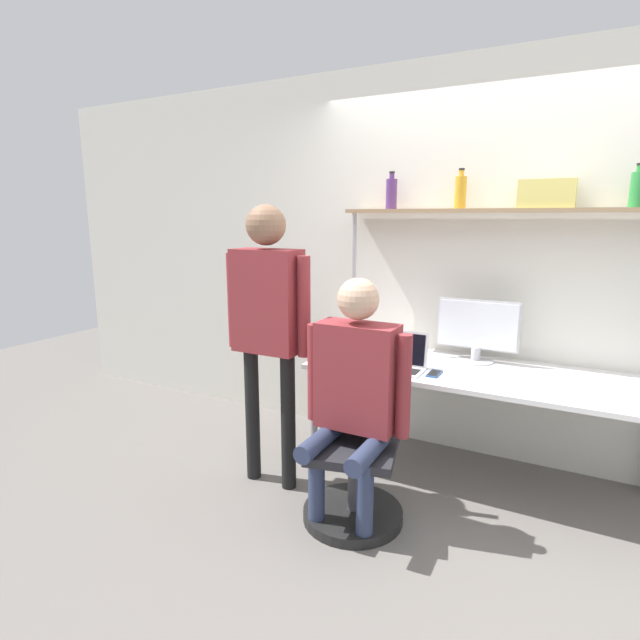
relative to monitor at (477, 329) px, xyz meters
The scene contains 14 objects.
ground_plane 1.13m from the monitor, 83.85° to the right, with size 12.00×12.00×0.00m, color slate.
wall_back 0.46m from the monitor, 72.25° to the left, with size 8.00×0.06×2.70m.
desk 0.35m from the monitor, 72.42° to the right, with size 2.11×0.78×0.73m.
shelf_unit 0.53m from the monitor, 39.07° to the left, with size 2.00×0.23×1.72m.
monitor is the anchor object (origin of this frame).
laptop 0.56m from the monitor, 134.88° to the right, with size 0.30×0.23×0.23m.
cell_phone 0.49m from the monitor, 112.18° to the right, with size 0.07×0.15×0.01m.
office_chair 1.24m from the monitor, 115.75° to the right, with size 0.56×0.56×0.90m.
person_seated 1.09m from the monitor, 114.30° to the right, with size 0.60×0.47×1.36m.
person_standing 1.38m from the monitor, 141.44° to the right, with size 0.58×0.24×1.74m.
bottle_green 1.19m from the monitor, ahead, with size 0.08×0.08×0.24m.
bottle_amber 0.90m from the monitor, 162.41° to the left, with size 0.07×0.07×0.25m.
bottle_purple 1.09m from the monitor, behind, with size 0.08×0.08×0.25m.
storage_box 0.93m from the monitor, ahead, with size 0.32×0.18×0.17m.
Camera 1 is at (0.51, -2.68, 1.67)m, focal length 28.00 mm.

